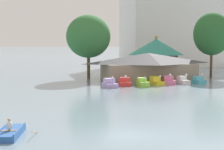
{
  "coord_description": "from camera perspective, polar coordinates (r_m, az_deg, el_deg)",
  "views": [
    {
      "loc": [
        -6.49,
        -21.67,
        6.1
      ],
      "look_at": [
        2.09,
        14.87,
        2.76
      ],
      "focal_mm": 54.95,
      "sensor_mm": 36.0,
      "label": 1
    }
  ],
  "objects": [
    {
      "name": "ground_plane",
      "position": [
        23.43,
        3.4,
        -10.01
      ],
      "size": [
        2000.0,
        2000.0,
        0.0
      ],
      "primitive_type": "plane",
      "color": "gray"
    },
    {
      "name": "shoreline_tree_mid",
      "position": [
        61.12,
        -3.95,
        6.42
      ],
      "size": [
        7.85,
        7.85,
        11.35
      ],
      "color": "brown",
      "rests_on": "ground"
    },
    {
      "name": "green_roof_pavilion",
      "position": [
        71.17,
        7.32,
        3.42
      ],
      "size": [
        11.42,
        11.42,
        7.96
      ],
      "color": "brown",
      "rests_on": "ground"
    },
    {
      "name": "pedal_boat_lavender",
      "position": [
        48.91,
        -0.38,
        -1.48
      ],
      "size": [
        2.02,
        2.63,
        1.61
      ],
      "rotation": [
        0.0,
        0.0,
        -1.4
      ],
      "color": "#B299D8",
      "rests_on": "ground"
    },
    {
      "name": "background_building_block",
      "position": [
        100.58,
        9.91,
        9.56
      ],
      "size": [
        27.2,
        17.09,
        28.09
      ],
      "color": "silver",
      "rests_on": "ground"
    },
    {
      "name": "boathouse",
      "position": [
        57.98,
        6.04,
        1.47
      ],
      "size": [
        16.15,
        8.44,
        4.7
      ],
      "color": "gray",
      "rests_on": "ground"
    },
    {
      "name": "pedal_boat_lime",
      "position": [
        50.06,
        5.07,
        -1.33
      ],
      "size": [
        1.38,
        2.51,
        1.52
      ],
      "rotation": [
        0.0,
        0.0,
        -1.56
      ],
      "color": "#8CCC3F",
      "rests_on": "ground"
    },
    {
      "name": "shoreline_tree_right",
      "position": [
        65.09,
        16.29,
        6.57
      ],
      "size": [
        6.65,
        6.65,
        11.9
      ],
      "color": "brown",
      "rests_on": "ground"
    },
    {
      "name": "pedal_boat_red",
      "position": [
        50.86,
        2.11,
        -1.23
      ],
      "size": [
        2.0,
        2.61,
        1.65
      ],
      "rotation": [
        0.0,
        0.0,
        -1.71
      ],
      "color": "red",
      "rests_on": "ground"
    },
    {
      "name": "rowboat_with_rower",
      "position": [
        24.19,
        -16.53,
        -9.14
      ],
      "size": [
        3.6,
        3.78,
        1.27
      ],
      "rotation": [
        0.0,
        0.0,
        1.39
      ],
      "color": "#2D60AD",
      "rests_on": "ground"
    },
    {
      "name": "pedal_boat_yellow",
      "position": [
        52.63,
        7.31,
        -1.06
      ],
      "size": [
        1.92,
        3.02,
        1.56
      ],
      "rotation": [
        0.0,
        0.0,
        -1.39
      ],
      "color": "yellow",
      "rests_on": "ground"
    },
    {
      "name": "pedal_boat_white",
      "position": [
        54.35,
        11.63,
        -0.93
      ],
      "size": [
        1.8,
        2.57,
        1.65
      ],
      "rotation": [
        0.0,
        0.0,
        -1.38
      ],
      "color": "white",
      "rests_on": "ground"
    },
    {
      "name": "pedal_boat_cyan",
      "position": [
        55.4,
        14.19,
        -0.91
      ],
      "size": [
        1.52,
        2.47,
        1.63
      ],
      "rotation": [
        0.0,
        0.0,
        -1.48
      ],
      "color": "#4CB7CC",
      "rests_on": "ground"
    },
    {
      "name": "pedal_boat_pink",
      "position": [
        53.47,
        9.39,
        -0.95
      ],
      "size": [
        2.18,
        2.83,
        1.72
      ],
      "rotation": [
        0.0,
        0.0,
        -1.79
      ],
      "color": "pink",
      "rests_on": "ground"
    }
  ]
}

